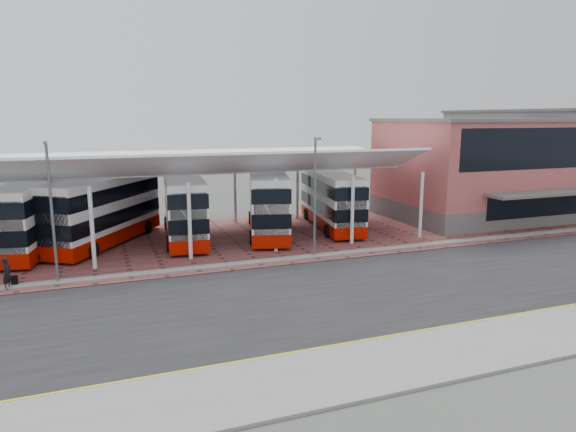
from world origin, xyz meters
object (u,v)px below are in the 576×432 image
at_px(bus_1, 34,216).
at_px(bus_5, 331,200).
at_px(terminal, 487,168).
at_px(bus_4, 268,203).
at_px(bus_2, 104,211).
at_px(bus_3, 184,208).
at_px(pedestrian, 7,273).

relative_size(bus_1, bus_5, 1.04).
distance_m(terminal, bus_4, 21.80).
relative_size(bus_4, bus_5, 1.06).
bearing_deg(bus_2, bus_5, 31.10).
distance_m(bus_3, bus_4, 6.67).
relative_size(bus_4, pedestrian, 6.96).
distance_m(terminal, bus_5, 16.09).
relative_size(bus_1, pedestrian, 6.78).
bearing_deg(bus_1, pedestrian, -82.60).
relative_size(terminal, bus_5, 1.57).
height_order(bus_1, bus_2, bus_2).
bearing_deg(bus_2, pedestrian, -87.90).
relative_size(bus_2, pedestrian, 6.50).
height_order(terminal, bus_5, terminal).
bearing_deg(bus_3, pedestrian, -135.85).
bearing_deg(terminal, bus_1, 178.50).
bearing_deg(bus_5, bus_2, -172.14).
distance_m(bus_1, bus_3, 10.49).
relative_size(bus_3, pedestrian, 6.73).
xyz_separation_m(bus_3, bus_5, (12.42, -0.25, -0.08)).
bearing_deg(terminal, bus_2, 178.24).
relative_size(bus_1, bus_4, 0.97).
height_order(bus_4, bus_5, bus_4).
height_order(terminal, bus_2, terminal).
xyz_separation_m(bus_2, bus_4, (12.45, -0.79, 0.02)).
xyz_separation_m(bus_1, bus_5, (22.91, -0.50, -0.08)).
distance_m(bus_1, bus_4, 17.16).
relative_size(terminal, bus_4, 1.48).
distance_m(bus_3, pedestrian, 14.20).
bearing_deg(bus_5, bus_3, -171.60).
bearing_deg(bus_4, bus_1, -166.67).
distance_m(terminal, bus_3, 28.44).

